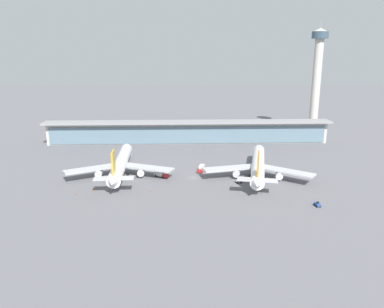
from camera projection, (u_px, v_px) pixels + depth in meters
name	position (u px, v px, depth m)	size (l,w,h in m)	color
ground_plane	(193.00, 178.00, 176.72)	(1200.00, 1200.00, 0.00)	slate
airliner_left_stand	(121.00, 164.00, 179.37)	(52.31, 67.98, 18.11)	white
airliner_centre_stand	(258.00, 165.00, 176.96)	(51.03, 67.39, 18.11)	white
service_truck_near_nose_red	(161.00, 174.00, 177.41)	(7.10, 6.41, 3.10)	#B21E1E
service_truck_under_wing_red	(201.00, 168.00, 186.07)	(4.21, 7.65, 3.10)	#B21E1E
service_truck_mid_apron_grey	(239.00, 181.00, 169.14)	(2.88, 1.73, 2.05)	gray
service_truck_by_tail_blue	(317.00, 204.00, 142.30)	(2.02, 3.04, 2.05)	#234C9E
terminal_building	(188.00, 132.00, 246.20)	(188.39, 12.80, 15.20)	beige
control_tower	(317.00, 73.00, 276.61)	(12.00, 12.00, 81.51)	beige
safety_cone_alpha	(150.00, 191.00, 158.27)	(0.62, 0.62, 0.70)	orange
safety_cone_bravo	(129.00, 188.00, 161.78)	(0.62, 0.62, 0.70)	orange
safety_cone_charlie	(94.00, 189.00, 160.61)	(0.62, 0.62, 0.70)	orange
safety_cone_delta	(76.00, 194.00, 154.98)	(0.62, 0.62, 0.70)	orange
safety_cone_echo	(94.00, 191.00, 158.60)	(0.62, 0.62, 0.70)	orange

